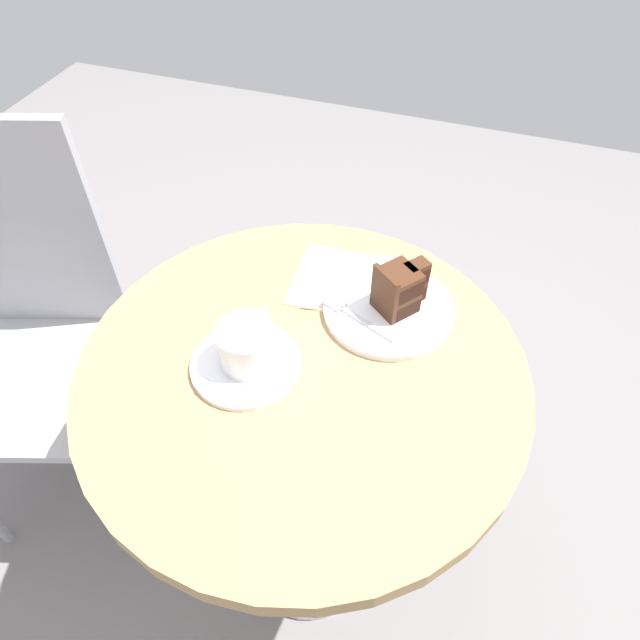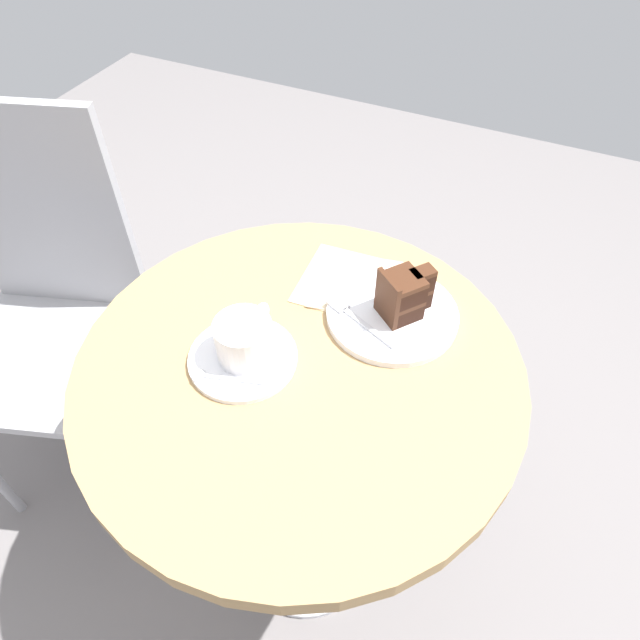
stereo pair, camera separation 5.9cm
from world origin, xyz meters
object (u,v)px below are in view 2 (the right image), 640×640
cafe_chair (49,293)px  cake_plate (392,314)px  teaspoon (219,378)px  cake_slice (403,295)px  saucer (243,358)px  coffee_cup (245,338)px  fork (353,316)px  napkin (350,283)px

cafe_chair → cake_plate: bearing=-13.3°
teaspoon → cake_slice: 0.30m
saucer → cake_plate: 0.25m
coffee_cup → cake_slice: cake_slice is taller
teaspoon → cafe_chair: size_ratio=0.11×
cake_plate → fork: (-0.04, 0.05, 0.01)m
cake_slice → teaspoon: bearing=139.7°
napkin → cake_plate: bearing=-115.7°
coffee_cup → cake_plate: 0.24m
cake_plate → cafe_chair: bearing=94.7°
cake_slice → cake_plate: bearing=108.9°
coffee_cup → teaspoon: 0.07m
coffee_cup → cake_slice: (0.17, -0.18, 0.01)m
teaspoon → cake_plate: (0.22, -0.18, -0.00)m
saucer → cake_plate: size_ratio=0.77×
cake_plate → cafe_chair: (-0.06, 0.74, -0.20)m
saucer → cake_plate: (0.17, -0.17, 0.00)m
coffee_cup → fork: coffee_cup is taller
cake_plate → cake_slice: bearing=-71.1°
saucer → cake_plate: bearing=-44.5°
napkin → cafe_chair: cafe_chair is taller
coffee_cup → napkin: coffee_cup is taller
teaspoon → cake_slice: (0.23, -0.19, 0.04)m
teaspoon → fork: fork is taller
saucer → cake_slice: cake_slice is taller
cake_plate → napkin: (0.04, 0.09, -0.00)m
saucer → cafe_chair: bearing=78.7°
coffee_cup → cake_slice: 0.25m
saucer → cafe_chair: cafe_chair is taller
saucer → fork: bearing=-41.0°
fork → coffee_cup: bearing=71.2°
saucer → fork: fork is taller
coffee_cup → teaspoon: bearing=166.3°
napkin → coffee_cup: bearing=159.4°
napkin → saucer: bearing=159.3°
saucer → fork: 0.18m
cake_plate → teaspoon: bearing=141.0°
teaspoon → cake_plate: teaspoon is taller
cafe_chair → teaspoon: bearing=-34.5°
cake_slice → cafe_chair: cafe_chair is taller
teaspoon → cafe_chair: (0.16, 0.56, -0.21)m
cake_slice → cafe_chair: size_ratio=0.10×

